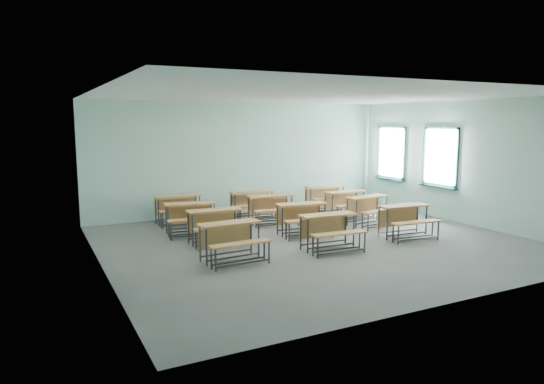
{
  "coord_description": "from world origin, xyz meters",
  "views": [
    {
      "loc": [
        -5.6,
        -8.89,
        2.65
      ],
      "look_at": [
        -0.48,
        1.2,
        1.0
      ],
      "focal_mm": 32.0,
      "sensor_mm": 36.0,
      "label": 1
    }
  ],
  "objects_px": {
    "desk_unit_r1c2": "(370,206)",
    "desk_unit_r2c2": "(347,200)",
    "desk_unit_r1c1": "(303,214)",
    "desk_unit_r2c1": "(272,205)",
    "desk_unit_r2c0": "(191,214)",
    "desk_unit_r1c0": "(216,221)",
    "desk_unit_r0c0": "(232,236)",
    "desk_unit_r0c1": "(330,226)",
    "desk_unit_r3c2": "(326,194)",
    "desk_unit_r3c1": "(253,200)",
    "desk_unit_r3c0": "(179,205)",
    "desk_unit_r0c2": "(406,216)"
  },
  "relations": [
    {
      "from": "desk_unit_r0c0",
      "to": "desk_unit_r1c0",
      "type": "distance_m",
      "value": 1.43
    },
    {
      "from": "desk_unit_r1c2",
      "to": "desk_unit_r3c0",
      "type": "bearing_deg",
      "value": 143.47
    },
    {
      "from": "desk_unit_r1c1",
      "to": "desk_unit_r0c1",
      "type": "bearing_deg",
      "value": -91.11
    },
    {
      "from": "desk_unit_r3c0",
      "to": "desk_unit_r0c0",
      "type": "bearing_deg",
      "value": -90.7
    },
    {
      "from": "desk_unit_r1c1",
      "to": "desk_unit_r2c1",
      "type": "height_order",
      "value": "same"
    },
    {
      "from": "desk_unit_r2c1",
      "to": "desk_unit_r3c1",
      "type": "xyz_separation_m",
      "value": [
        -0.13,
        0.87,
        0.0
      ]
    },
    {
      "from": "desk_unit_r2c0",
      "to": "desk_unit_r2c2",
      "type": "relative_size",
      "value": 1.04
    },
    {
      "from": "desk_unit_r0c2",
      "to": "desk_unit_r3c1",
      "type": "bearing_deg",
      "value": 125.45
    },
    {
      "from": "desk_unit_r1c0",
      "to": "desk_unit_r3c2",
      "type": "relative_size",
      "value": 0.96
    },
    {
      "from": "desk_unit_r3c0",
      "to": "desk_unit_r0c1",
      "type": "bearing_deg",
      "value": -62.16
    },
    {
      "from": "desk_unit_r0c0",
      "to": "desk_unit_r1c0",
      "type": "relative_size",
      "value": 1.02
    },
    {
      "from": "desk_unit_r2c1",
      "to": "desk_unit_r0c2",
      "type": "bearing_deg",
      "value": -48.82
    },
    {
      "from": "desk_unit_r2c2",
      "to": "desk_unit_r3c2",
      "type": "xyz_separation_m",
      "value": [
        0.11,
        1.21,
        0.0
      ]
    },
    {
      "from": "desk_unit_r2c2",
      "to": "desk_unit_r1c1",
      "type": "bearing_deg",
      "value": -153.32
    },
    {
      "from": "desk_unit_r1c1",
      "to": "desk_unit_r1c2",
      "type": "height_order",
      "value": "same"
    },
    {
      "from": "desk_unit_r2c0",
      "to": "desk_unit_r2c2",
      "type": "xyz_separation_m",
      "value": [
        4.44,
        -0.06,
        0.0
      ]
    },
    {
      "from": "desk_unit_r0c0",
      "to": "desk_unit_r2c0",
      "type": "relative_size",
      "value": 0.96
    },
    {
      "from": "desk_unit_r1c2",
      "to": "desk_unit_r3c1",
      "type": "distance_m",
      "value": 3.17
    },
    {
      "from": "desk_unit_r3c0",
      "to": "desk_unit_r1c2",
      "type": "bearing_deg",
      "value": -28.36
    },
    {
      "from": "desk_unit_r2c0",
      "to": "desk_unit_r2c1",
      "type": "relative_size",
      "value": 1.02
    },
    {
      "from": "desk_unit_r1c2",
      "to": "desk_unit_r2c0",
      "type": "relative_size",
      "value": 1.01
    },
    {
      "from": "desk_unit_r2c2",
      "to": "desk_unit_r0c1",
      "type": "bearing_deg",
      "value": -134.28
    },
    {
      "from": "desk_unit_r2c1",
      "to": "desk_unit_r3c1",
      "type": "bearing_deg",
      "value": 102.93
    },
    {
      "from": "desk_unit_r0c0",
      "to": "desk_unit_r3c2",
      "type": "xyz_separation_m",
      "value": [
        4.52,
        3.65,
        0.0
      ]
    },
    {
      "from": "desk_unit_r3c2",
      "to": "desk_unit_r0c2",
      "type": "bearing_deg",
      "value": -88.96
    },
    {
      "from": "desk_unit_r1c1",
      "to": "desk_unit_r2c1",
      "type": "distance_m",
      "value": 1.46
    },
    {
      "from": "desk_unit_r3c0",
      "to": "desk_unit_r2c0",
      "type": "bearing_deg",
      "value": -93.31
    },
    {
      "from": "desk_unit_r0c1",
      "to": "desk_unit_r1c2",
      "type": "xyz_separation_m",
      "value": [
        2.28,
        1.58,
        0.0
      ]
    },
    {
      "from": "desk_unit_r1c1",
      "to": "desk_unit_r2c1",
      "type": "relative_size",
      "value": 1.02
    },
    {
      "from": "desk_unit_r1c0",
      "to": "desk_unit_r3c1",
      "type": "distance_m",
      "value": 2.88
    },
    {
      "from": "desk_unit_r1c0",
      "to": "desk_unit_r1c1",
      "type": "xyz_separation_m",
      "value": [
        2.1,
        -0.16,
        0.0
      ]
    },
    {
      "from": "desk_unit_r1c1",
      "to": "desk_unit_r1c2",
      "type": "xyz_separation_m",
      "value": [
        2.1,
        0.18,
        0.0
      ]
    },
    {
      "from": "desk_unit_r0c1",
      "to": "desk_unit_r3c1",
      "type": "height_order",
      "value": "same"
    },
    {
      "from": "desk_unit_r1c1",
      "to": "desk_unit_r3c2",
      "type": "distance_m",
      "value": 3.27
    },
    {
      "from": "desk_unit_r1c2",
      "to": "desk_unit_r2c2",
      "type": "relative_size",
      "value": 1.05
    },
    {
      "from": "desk_unit_r0c1",
      "to": "desk_unit_r3c2",
      "type": "relative_size",
      "value": 0.98
    },
    {
      "from": "desk_unit_r2c0",
      "to": "desk_unit_r0c1",
      "type": "bearing_deg",
      "value": -44.23
    },
    {
      "from": "desk_unit_r1c0",
      "to": "desk_unit_r2c0",
      "type": "relative_size",
      "value": 0.94
    },
    {
      "from": "desk_unit_r2c0",
      "to": "desk_unit_r3c1",
      "type": "distance_m",
      "value": 2.37
    },
    {
      "from": "desk_unit_r0c2",
      "to": "desk_unit_r3c2",
      "type": "relative_size",
      "value": 0.99
    },
    {
      "from": "desk_unit_r0c1",
      "to": "desk_unit_r1c0",
      "type": "distance_m",
      "value": 2.48
    },
    {
      "from": "desk_unit_r0c2",
      "to": "desk_unit_r0c0",
      "type": "bearing_deg",
      "value": -176.11
    },
    {
      "from": "desk_unit_r1c0",
      "to": "desk_unit_r2c1",
      "type": "distance_m",
      "value": 2.4
    },
    {
      "from": "desk_unit_r2c2",
      "to": "desk_unit_r3c2",
      "type": "relative_size",
      "value": 0.98
    },
    {
      "from": "desk_unit_r0c0",
      "to": "desk_unit_r2c1",
      "type": "xyz_separation_m",
      "value": [
        2.22,
        2.71,
        0.0
      ]
    },
    {
      "from": "desk_unit_r1c0",
      "to": "desk_unit_r1c1",
      "type": "distance_m",
      "value": 2.11
    },
    {
      "from": "desk_unit_r1c0",
      "to": "desk_unit_r0c0",
      "type": "bearing_deg",
      "value": -97.08
    },
    {
      "from": "desk_unit_r1c1",
      "to": "desk_unit_r3c1",
      "type": "distance_m",
      "value": 2.35
    },
    {
      "from": "desk_unit_r0c1",
      "to": "desk_unit_r2c0",
      "type": "distance_m",
      "value": 3.41
    },
    {
      "from": "desk_unit_r1c0",
      "to": "desk_unit_r1c2",
      "type": "height_order",
      "value": "same"
    }
  ]
}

